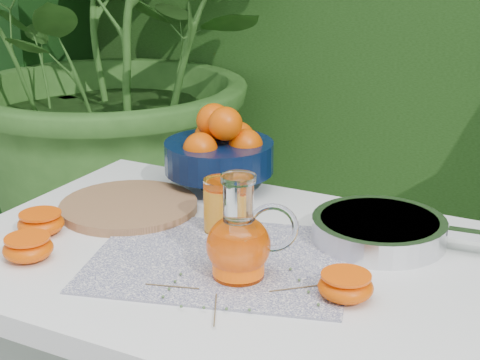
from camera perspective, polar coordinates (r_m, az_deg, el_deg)
The scene contains 10 objects.
potted_plant_left at distance 2.76m, azimuth -8.79°, elevation 10.46°, with size 1.76×1.76×1.76m, color #305C1F.
white_table at distance 1.33m, azimuth -0.40°, elevation -8.86°, with size 1.00×0.70×0.75m.
placemat at distance 1.27m, azimuth -1.48°, elevation -6.15°, with size 0.44×0.34×0.00m, color #0B0E41.
cutting_board at distance 1.50m, azimuth -8.62°, elevation -2.05°, with size 0.28×0.28×0.02m, color #976644.
fruit_bowl at distance 1.59m, azimuth -1.54°, elevation 2.36°, with size 0.29×0.29×0.19m.
juice_pitcher at distance 1.18m, azimuth -0.02°, elevation -4.84°, with size 0.16×0.14×0.17m.
juice_tumbler at distance 1.36m, azimuth -1.42°, elevation -2.05°, with size 0.09×0.09×0.10m.
saute_pan at distance 1.36m, azimuth 10.88°, elevation -3.75°, with size 0.44×0.27×0.05m.
orange_halves at distance 1.27m, azimuth -8.67°, elevation -5.41°, with size 0.70×0.23×0.04m.
thyme_sprigs at distance 1.15m, azimuth -0.50°, elevation -8.77°, with size 0.27×0.22×0.01m.
Camera 1 is at (0.55, -1.08, 1.30)m, focal length 55.00 mm.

